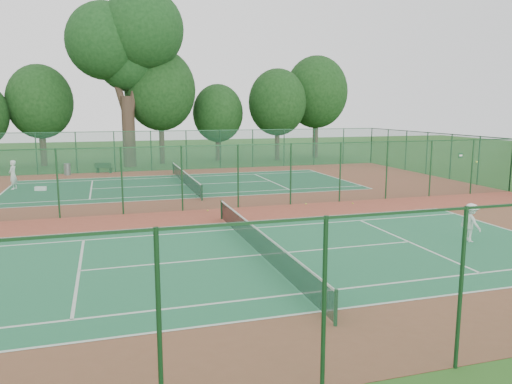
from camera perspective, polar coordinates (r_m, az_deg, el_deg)
ground at (r=27.25m, az=-5.17°, el=-1.97°), size 120.00×120.00×0.00m
red_pad at (r=27.25m, az=-5.17°, el=-1.96°), size 40.00×36.00×0.01m
court_near at (r=18.78m, az=0.47°, el=-7.21°), size 23.77×10.97×0.01m
court_far at (r=35.98m, az=-8.09°, el=0.82°), size 23.77×10.97×0.01m
fence_north at (r=44.64m, az=-9.92°, el=4.72°), size 40.00×0.09×3.50m
fence_south at (r=10.43m, az=15.65°, el=-11.46°), size 40.00×0.09×3.50m
fence_east at (r=36.62m, az=27.15°, el=2.76°), size 0.09×36.00×3.50m
fence_divider at (r=26.96m, az=-5.23°, el=1.70°), size 40.00×0.09×3.50m
tennis_net_near at (r=18.63m, az=0.47°, el=-5.65°), size 0.10×12.90×0.97m
tennis_net_far at (r=35.90m, az=-8.11°, el=1.65°), size 0.10×12.90×0.97m
player_near at (r=22.21m, az=23.32°, el=-3.23°), size 0.66×1.07×1.59m
player_far at (r=37.30m, az=-26.02°, el=1.78°), size 0.66×0.82×1.96m
trash_bin at (r=43.63m, az=-20.76°, el=2.44°), size 0.58×0.58×0.95m
bench at (r=43.98m, az=-17.01°, el=2.68°), size 1.48×0.97×0.89m
kit_bag at (r=36.10m, az=-23.39°, el=0.36°), size 0.76×0.41×0.27m
stray_ball_a at (r=28.55m, az=5.72°, el=-1.35°), size 0.08×0.08×0.08m
stray_ball_b at (r=29.09m, az=11.00°, el=-1.28°), size 0.08×0.08×0.08m
stray_ball_c at (r=26.71m, az=-5.54°, el=-2.12°), size 0.07×0.07×0.07m
big_tree at (r=48.75m, az=-14.62°, el=16.36°), size 10.52×7.70×16.16m
evergreen_row at (r=51.04m, az=-10.17°, el=3.32°), size 39.00×5.00×12.00m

